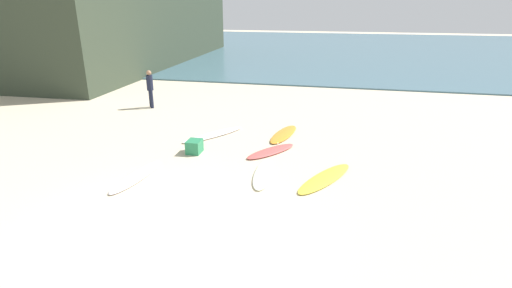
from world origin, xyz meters
TOP-DOWN VIEW (x-y plane):
  - ground_plane at (0.00, 0.00)m, footprint 120.00×120.00m
  - ocean_water at (0.00, 35.32)m, footprint 120.00×40.00m
  - surfboard_0 at (1.47, 4.98)m, footprint 1.56×1.89m
  - surfboard_1 at (1.60, 6.73)m, footprint 0.96×2.27m
  - surfboard_2 at (3.24, 3.36)m, footprint 1.63×2.45m
  - surfboard_3 at (-0.81, 6.15)m, footprint 1.88×2.45m
  - surfboard_4 at (-1.69, 2.35)m, footprint 0.70×2.29m
  - surfboard_5 at (1.59, 3.28)m, footprint 0.65×2.11m
  - beachgoer_near at (-4.75, 9.26)m, footprint 0.39×0.39m
  - beach_cooler at (-0.85, 4.43)m, footprint 0.44×0.54m

SIDE VIEW (x-z plane):
  - ground_plane at x=0.00m, z-range 0.00..0.00m
  - surfboard_2 at x=3.24m, z-range 0.00..0.07m
  - surfboard_5 at x=1.59m, z-range 0.00..0.07m
  - ocean_water at x=0.00m, z-range 0.00..0.08m
  - surfboard_4 at x=-1.69m, z-range 0.00..0.08m
  - surfboard_3 at x=-0.81m, z-range 0.00..0.08m
  - surfboard_1 at x=1.60m, z-range 0.00..0.09m
  - surfboard_0 at x=1.47m, z-range 0.00..0.09m
  - beach_cooler at x=-0.85m, z-range 0.00..0.41m
  - beachgoer_near at x=-4.75m, z-range 0.09..1.75m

